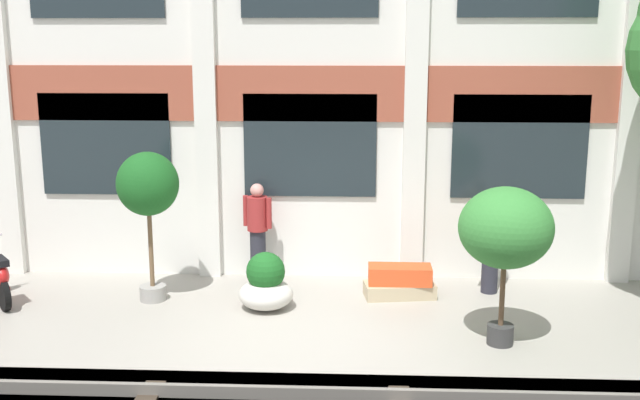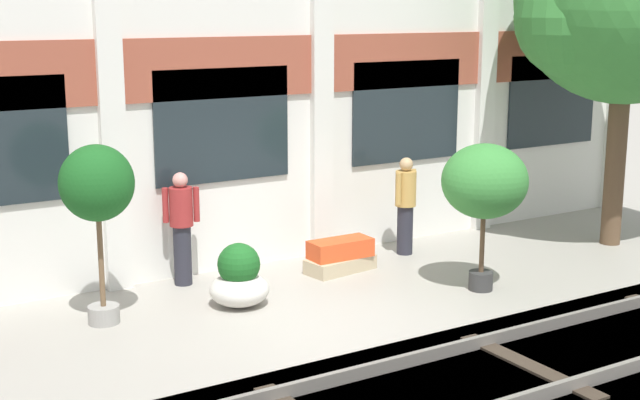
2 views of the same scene
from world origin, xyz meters
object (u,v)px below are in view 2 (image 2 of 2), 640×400
resident_watching_tracks (405,203)px  broadleaf_tree (627,1)px  potted_plant_terracotta_small (485,183)px  resident_by_doorway (182,225)px  potted_plant_low_pan (97,189)px  potted_plant_square_trough (340,256)px  potted_plant_wide_bowl (239,280)px

resident_watching_tracks → broadleaf_tree: bearing=48.0°
potted_plant_terracotta_small → resident_by_doorway: (-3.54, 2.48, -0.66)m
broadleaf_tree → resident_watching_tracks: broadleaf_tree is taller
potted_plant_terracotta_small → resident_watching_tracks: bearing=84.1°
broadleaf_tree → potted_plant_terracotta_small: 4.47m
potted_plant_low_pan → resident_by_doorway: bearing=33.1°
potted_plant_terracotta_small → potted_plant_square_trough: (-1.23, 1.82, -1.32)m
broadleaf_tree → resident_by_doorway: size_ratio=3.56×
potted_plant_terracotta_small → resident_by_doorway: size_ratio=1.27×
broadleaf_tree → potted_plant_square_trough: size_ratio=5.17×
potted_plant_terracotta_small → potted_plant_square_trough: bearing=124.0°
resident_by_doorway → resident_watching_tracks: size_ratio=1.04×
broadleaf_tree → potted_plant_wide_bowl: 7.82m
potted_plant_wide_bowl → resident_by_doorway: resident_by_doorway is taller
potted_plant_square_trough → resident_by_doorway: (-2.31, 0.66, 0.66)m
resident_by_doorway → resident_watching_tracks: 3.77m
potted_plant_terracotta_small → potted_plant_low_pan: (-5.06, 1.49, 0.20)m
potted_plant_low_pan → resident_by_doorway: potted_plant_low_pan is taller
potted_plant_wide_bowl → potted_plant_low_pan: 2.29m
broadleaf_tree → potted_plant_wide_bowl: size_ratio=6.82×
broadleaf_tree → potted_plant_low_pan: size_ratio=2.56×
potted_plant_wide_bowl → resident_by_doorway: bearing=102.4°
potted_plant_wide_bowl → potted_plant_low_pan: size_ratio=0.37×
potted_plant_square_trough → resident_watching_tracks: size_ratio=0.72×
broadleaf_tree → potted_plant_terracotta_small: bearing=-167.8°
potted_plant_square_trough → resident_watching_tracks: 1.60m
potted_plant_low_pan → resident_watching_tracks: bearing=6.7°
potted_plant_wide_bowl → potted_plant_low_pan: (-1.80, 0.29, 1.39)m
resident_by_doorway → broadleaf_tree: bearing=99.9°
broadleaf_tree → potted_plant_square_trough: (-4.84, 1.04, -3.83)m
potted_plant_terracotta_small → resident_by_doorway: bearing=145.0°
potted_plant_square_trough → potted_plant_low_pan: (-3.83, -0.33, 1.52)m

